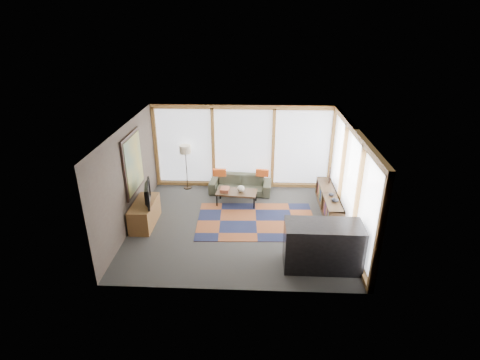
{
  "coord_description": "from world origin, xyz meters",
  "views": [
    {
      "loc": [
        0.41,
        -8.39,
        5.01
      ],
      "look_at": [
        0.0,
        0.4,
        1.1
      ],
      "focal_mm": 28.0,
      "sensor_mm": 36.0,
      "label": 1
    }
  ],
  "objects_px": {
    "sofa": "(240,184)",
    "coffee_table": "(237,198)",
    "floor_lamp": "(186,167)",
    "television": "(145,194)",
    "tv_console": "(145,213)",
    "bar_counter": "(323,246)",
    "bookshelf": "(329,202)"
  },
  "relations": [
    {
      "from": "sofa",
      "to": "bookshelf",
      "type": "relative_size",
      "value": 0.84
    },
    {
      "from": "tv_console",
      "to": "television",
      "type": "bearing_deg",
      "value": -22.42
    },
    {
      "from": "coffee_table",
      "to": "bar_counter",
      "type": "distance_m",
      "value": 3.48
    },
    {
      "from": "floor_lamp",
      "to": "tv_console",
      "type": "relative_size",
      "value": 1.13
    },
    {
      "from": "coffee_table",
      "to": "television",
      "type": "xyz_separation_m",
      "value": [
        -2.23,
        -1.29,
        0.7
      ]
    },
    {
      "from": "coffee_table",
      "to": "tv_console",
      "type": "height_order",
      "value": "tv_console"
    },
    {
      "from": "coffee_table",
      "to": "tv_console",
      "type": "distance_m",
      "value": 2.63
    },
    {
      "from": "coffee_table",
      "to": "television",
      "type": "bearing_deg",
      "value": -149.96
    },
    {
      "from": "sofa",
      "to": "bar_counter",
      "type": "bearing_deg",
      "value": -57.89
    },
    {
      "from": "floor_lamp",
      "to": "coffee_table",
      "type": "bearing_deg",
      "value": -31.69
    },
    {
      "from": "floor_lamp",
      "to": "bookshelf",
      "type": "xyz_separation_m",
      "value": [
        4.16,
        -1.3,
        -0.43
      ]
    },
    {
      "from": "bookshelf",
      "to": "television",
      "type": "bearing_deg",
      "value": -168.5
    },
    {
      "from": "floor_lamp",
      "to": "bookshelf",
      "type": "bearing_deg",
      "value": -17.39
    },
    {
      "from": "bookshelf",
      "to": "floor_lamp",
      "type": "bearing_deg",
      "value": 162.61
    },
    {
      "from": "tv_console",
      "to": "bar_counter",
      "type": "height_order",
      "value": "bar_counter"
    },
    {
      "from": "floor_lamp",
      "to": "television",
      "type": "distance_m",
      "value": 2.37
    },
    {
      "from": "tv_console",
      "to": "television",
      "type": "distance_m",
      "value": 0.59
    },
    {
      "from": "sofa",
      "to": "coffee_table",
      "type": "distance_m",
      "value": 0.76
    },
    {
      "from": "coffee_table",
      "to": "bar_counter",
      "type": "height_order",
      "value": "bar_counter"
    },
    {
      "from": "floor_lamp",
      "to": "bookshelf",
      "type": "relative_size",
      "value": 0.64
    },
    {
      "from": "television",
      "to": "sofa",
      "type": "bearing_deg",
      "value": -62.44
    },
    {
      "from": "floor_lamp",
      "to": "coffee_table",
      "type": "xyz_separation_m",
      "value": [
        1.6,
        -0.99,
        -0.51
      ]
    },
    {
      "from": "bookshelf",
      "to": "bar_counter",
      "type": "distance_m",
      "value": 2.6
    },
    {
      "from": "floor_lamp",
      "to": "television",
      "type": "height_order",
      "value": "floor_lamp"
    },
    {
      "from": "coffee_table",
      "to": "bookshelf",
      "type": "bearing_deg",
      "value": -7.02
    },
    {
      "from": "tv_console",
      "to": "bar_counter",
      "type": "relative_size",
      "value": 0.77
    },
    {
      "from": "coffee_table",
      "to": "television",
      "type": "relative_size",
      "value": 1.22
    },
    {
      "from": "bookshelf",
      "to": "bar_counter",
      "type": "height_order",
      "value": "bar_counter"
    },
    {
      "from": "coffee_table",
      "to": "bookshelf",
      "type": "height_order",
      "value": "bookshelf"
    },
    {
      "from": "coffee_table",
      "to": "bookshelf",
      "type": "distance_m",
      "value": 2.58
    },
    {
      "from": "tv_console",
      "to": "bar_counter",
      "type": "bearing_deg",
      "value": -20.19
    },
    {
      "from": "sofa",
      "to": "floor_lamp",
      "type": "height_order",
      "value": "floor_lamp"
    }
  ]
}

